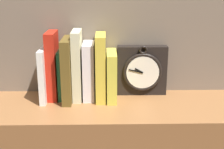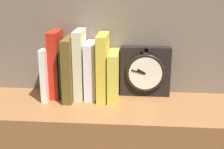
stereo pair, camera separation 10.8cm
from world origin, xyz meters
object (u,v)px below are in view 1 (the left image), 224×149
(book_slot0_white, at_px, (45,74))
(book_slot5_white, at_px, (89,71))
(clock, at_px, (142,70))
(book_slot4_cream, at_px, (77,65))
(book_slot6_yellow, at_px, (101,67))
(book_slot1_red, at_px, (53,66))
(book_slot2_green, at_px, (61,74))
(book_slot7_yellow, at_px, (112,76))
(book_slot3_brown, at_px, (68,70))

(book_slot0_white, bearing_deg, book_slot5_white, 4.40)
(clock, height_order, book_slot5_white, book_slot5_white)
(book_slot4_cream, xyz_separation_m, book_slot6_yellow, (0.09, -0.01, -0.01))
(book_slot6_yellow, bearing_deg, book_slot5_white, 168.28)
(book_slot1_red, distance_m, book_slot4_cream, 0.09)
(clock, relative_size, book_slot2_green, 1.07)
(book_slot0_white, xyz_separation_m, book_slot1_red, (0.03, 0.02, 0.03))
(book_slot6_yellow, bearing_deg, clock, 15.18)
(book_slot0_white, bearing_deg, book_slot2_green, 16.85)
(book_slot0_white, distance_m, book_slot4_cream, 0.12)
(book_slot2_green, bearing_deg, book_slot7_yellow, -5.36)
(book_slot2_green, height_order, book_slot6_yellow, book_slot6_yellow)
(clock, height_order, book_slot1_red, book_slot1_red)
(book_slot3_brown, distance_m, book_slot7_yellow, 0.16)
(book_slot0_white, xyz_separation_m, book_slot7_yellow, (0.25, 0.00, -0.01))
(book_slot1_red, xyz_separation_m, book_slot3_brown, (0.06, -0.02, -0.01))
(book_slot3_brown, height_order, book_slot7_yellow, book_slot3_brown)
(book_slot7_yellow, bearing_deg, book_slot1_red, 175.99)
(book_slot0_white, bearing_deg, clock, 7.19)
(clock, xyz_separation_m, book_slot7_yellow, (-0.12, -0.05, -0.01))
(book_slot1_red, relative_size, book_slot4_cream, 0.98)
(book_slot3_brown, bearing_deg, book_slot2_green, 139.22)
(book_slot0_white, relative_size, book_slot7_yellow, 1.09)
(clock, distance_m, book_slot4_cream, 0.25)
(book_slot6_yellow, bearing_deg, book_slot4_cream, 175.59)
(book_slot1_red, xyz_separation_m, book_slot4_cream, (0.09, -0.01, 0.00))
(book_slot3_brown, bearing_deg, book_slot0_white, 176.42)
(clock, bearing_deg, book_slot6_yellow, -164.82)
(book_slot7_yellow, bearing_deg, clock, 21.33)
(book_slot3_brown, relative_size, book_slot5_white, 1.10)
(clock, height_order, book_slot2_green, clock)
(book_slot6_yellow, bearing_deg, book_slot3_brown, -175.91)
(book_slot0_white, distance_m, book_slot2_green, 0.06)
(book_slot2_green, xyz_separation_m, book_slot4_cream, (0.06, -0.01, 0.04))
(book_slot4_cream, bearing_deg, book_slot1_red, 176.51)
(book_slot4_cream, distance_m, book_slot6_yellow, 0.09)
(clock, height_order, book_slot7_yellow, clock)
(book_slot2_green, bearing_deg, book_slot6_yellow, -5.64)
(book_slot2_green, height_order, book_slot3_brown, book_slot3_brown)
(book_slot0_white, bearing_deg, book_slot1_red, 28.84)
(book_slot5_white, bearing_deg, clock, 9.42)
(clock, height_order, book_slot3_brown, book_slot3_brown)
(book_slot2_green, relative_size, book_slot4_cream, 0.72)
(book_slot0_white, bearing_deg, book_slot3_brown, -3.58)
(book_slot7_yellow, bearing_deg, book_slot0_white, -179.95)
(book_slot4_cream, relative_size, book_slot7_yellow, 1.43)
(book_slot2_green, relative_size, book_slot6_yellow, 0.76)
(book_slot1_red, xyz_separation_m, book_slot6_yellow, (0.18, -0.01, -0.00))
(book_slot1_red, height_order, book_slot7_yellow, book_slot1_red)
(book_slot4_cream, xyz_separation_m, book_slot5_white, (0.04, 0.00, -0.02))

